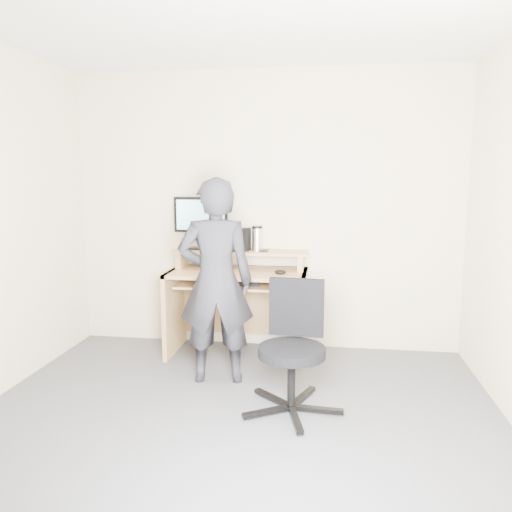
% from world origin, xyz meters
% --- Properties ---
extents(ground, '(3.50, 3.50, 0.00)m').
position_xyz_m(ground, '(0.00, 0.00, 0.00)').
color(ground, '#4E4E53').
rests_on(ground, ground).
extents(back_wall, '(3.50, 0.02, 2.50)m').
position_xyz_m(back_wall, '(0.00, 1.75, 1.25)').
color(back_wall, beige).
rests_on(back_wall, ground).
extents(desk, '(1.20, 0.60, 0.91)m').
position_xyz_m(desk, '(-0.20, 1.53, 0.55)').
color(desk, tan).
rests_on(desk, ground).
extents(monitor, '(0.50, 0.14, 0.47)m').
position_xyz_m(monitor, '(-0.56, 1.62, 1.19)').
color(monitor, black).
rests_on(monitor, desk).
extents(external_drive, '(0.08, 0.14, 0.20)m').
position_xyz_m(external_drive, '(-0.15, 1.59, 1.01)').
color(external_drive, black).
rests_on(external_drive, desk).
extents(travel_mug, '(0.09, 0.09, 0.20)m').
position_xyz_m(travel_mug, '(-0.05, 1.60, 1.01)').
color(travel_mug, silver).
rests_on(travel_mug, desk).
extents(smartphone, '(0.07, 0.13, 0.01)m').
position_xyz_m(smartphone, '(0.01, 1.59, 0.92)').
color(smartphone, black).
rests_on(smartphone, desk).
extents(charger, '(0.06, 0.05, 0.03)m').
position_xyz_m(charger, '(-0.37, 1.50, 0.93)').
color(charger, black).
rests_on(charger, desk).
extents(headphones, '(0.17, 0.17, 0.06)m').
position_xyz_m(headphones, '(-0.39, 1.63, 0.92)').
color(headphones, silver).
rests_on(headphones, desk).
extents(keyboard, '(0.48, 0.23, 0.03)m').
position_xyz_m(keyboard, '(-0.22, 1.36, 0.67)').
color(keyboard, black).
rests_on(keyboard, desk).
extents(mouse, '(0.11, 0.09, 0.04)m').
position_xyz_m(mouse, '(0.18, 1.35, 0.77)').
color(mouse, black).
rests_on(mouse, desk).
extents(office_chair, '(0.66, 0.68, 0.85)m').
position_xyz_m(office_chair, '(0.35, 0.47, 0.46)').
color(office_chair, black).
rests_on(office_chair, ground).
extents(person, '(0.62, 0.46, 1.56)m').
position_xyz_m(person, '(-0.26, 0.86, 0.78)').
color(person, black).
rests_on(person, ground).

